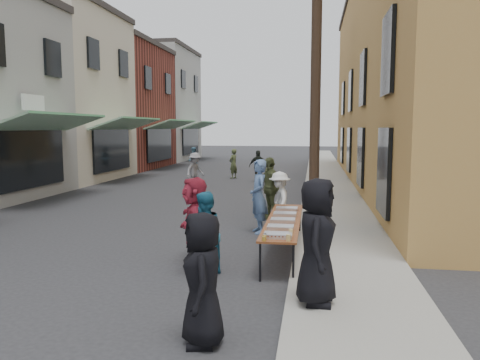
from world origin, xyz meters
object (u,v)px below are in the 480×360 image
(serving_table, at_px, (284,221))
(catering_tray_sausage, at_px, (278,235))
(utility_pole_far, at_px, (315,104))
(utility_pole_near, at_px, (316,56))
(server, at_px, (317,241))
(guest_front_a, at_px, (203,279))
(guest_front_c, at_px, (204,234))
(utility_pole_mid, at_px, (315,92))

(serving_table, bearing_deg, catering_tray_sausage, -90.00)
(utility_pole_far, bearing_deg, serving_table, -91.36)
(utility_pole_near, distance_m, catering_tray_sausage, 5.49)
(utility_pole_far, relative_size, server, 4.80)
(utility_pole_near, xyz_separation_m, server, (0.05, -5.37, -3.46))
(utility_pole_far, xyz_separation_m, guest_front_a, (-1.35, -30.72, -3.66))
(catering_tray_sausage, bearing_deg, server, -63.79)
(catering_tray_sausage, bearing_deg, guest_front_c, -176.18)
(guest_front_c, bearing_deg, server, 75.61)
(utility_pole_mid, bearing_deg, server, -89.84)
(catering_tray_sausage, relative_size, server, 0.27)
(utility_pole_far, xyz_separation_m, server, (0.05, -29.37, -3.46))
(utility_pole_near, relative_size, guest_front_a, 5.37)
(utility_pole_mid, distance_m, guest_front_a, 19.12)
(guest_front_c, relative_size, server, 0.83)
(serving_table, distance_m, server, 3.11)
(guest_front_a, xyz_separation_m, server, (1.40, 1.35, 0.20))
(utility_pole_mid, xyz_separation_m, catering_tray_sausage, (-0.62, -16.00, -3.71))
(utility_pole_mid, relative_size, guest_front_c, 5.78)
(catering_tray_sausage, bearing_deg, utility_pole_near, 81.15)
(serving_table, relative_size, guest_front_c, 2.57)
(utility_pole_near, relative_size, utility_pole_far, 1.00)
(serving_table, height_order, guest_front_c, guest_front_c)
(utility_pole_mid, xyz_separation_m, server, (0.05, -17.37, -3.46))
(utility_pole_near, relative_size, server, 4.80)
(utility_pole_far, height_order, guest_front_a, utility_pole_far)
(utility_pole_mid, distance_m, serving_table, 14.86)
(catering_tray_sausage, distance_m, guest_front_c, 1.33)
(serving_table, distance_m, catering_tray_sausage, 1.65)
(utility_pole_far, height_order, serving_table, utility_pole_far)
(utility_pole_near, distance_m, guest_front_a, 7.77)
(utility_pole_far, height_order, catering_tray_sausage, utility_pole_far)
(serving_table, xyz_separation_m, catering_tray_sausage, (0.00, -1.65, 0.08))
(utility_pole_near, distance_m, guest_front_c, 5.87)
(server, bearing_deg, catering_tray_sausage, 31.62)
(utility_pole_near, bearing_deg, guest_front_c, -115.52)
(catering_tray_sausage, distance_m, guest_front_a, 2.81)
(guest_front_a, bearing_deg, guest_front_c, 178.41)
(utility_pole_near, relative_size, utility_pole_mid, 1.00)
(utility_pole_far, distance_m, catering_tray_sausage, 28.26)
(utility_pole_near, height_order, catering_tray_sausage, utility_pole_near)
(utility_pole_near, xyz_separation_m, catering_tray_sausage, (-0.62, -4.00, -3.71))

